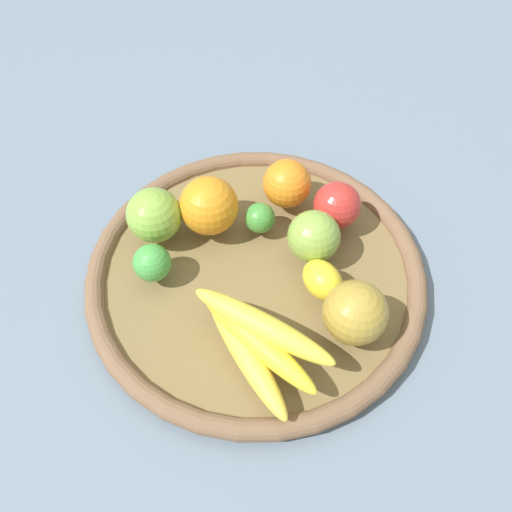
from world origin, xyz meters
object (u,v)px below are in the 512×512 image
orange_0 (209,206)px  orange_1 (287,183)px  lemon_0 (323,280)px  banana_bunch (254,339)px  apple_0 (154,215)px  lime_1 (152,264)px  lime_0 (260,218)px  apple_3 (355,313)px  apple_2 (337,205)px  apple_1 (314,237)px

orange_0 → orange_1: (0.04, -0.11, -0.01)m
lemon_0 → banana_bunch: size_ratio=0.33×
apple_0 → lime_1: 0.07m
orange_0 → lime_0: size_ratio=1.90×
lime_1 → apple_3: apple_3 is taller
apple_2 → lime_1: apple_2 is taller
apple_1 → apple_3: bearing=-167.3°
orange_0 → banana_bunch: orange_0 is taller
lemon_0 → banana_bunch: (-0.08, 0.10, 0.01)m
orange_1 → lime_1: (-0.12, 0.19, -0.01)m
apple_2 → lemon_0: bearing=160.3°
orange_0 → lime_1: 0.11m
lime_0 → lime_1: (-0.07, 0.15, 0.00)m
apple_0 → banana_bunch: apple_0 is taller
apple_2 → orange_1: (0.05, 0.06, 0.00)m
orange_0 → lime_1: orange_0 is taller
orange_1 → apple_1: 0.10m
apple_2 → lime_0: bearing=90.5°
orange_0 → apple_0: bearing=94.9°
orange_1 → apple_3: (-0.22, -0.05, 0.00)m
lime_0 → orange_1: bearing=-42.4°
apple_2 → apple_1: size_ratio=0.94×
lemon_0 → orange_1: size_ratio=0.87×
lemon_0 → orange_0: orange_0 is taller
lemon_0 → apple_2: (0.11, -0.04, 0.01)m
lemon_0 → apple_2: 0.12m
orange_0 → apple_1: (-0.06, -0.14, -0.01)m
lemon_0 → apple_1: apple_1 is taller
banana_bunch → orange_1: (0.24, -0.07, 0.01)m
orange_0 → lime_0: bearing=-100.3°
apple_0 → orange_1: size_ratio=1.09×
lime_0 → orange_0: bearing=79.7°
apple_2 → orange_0: size_ratio=0.82×
banana_bunch → apple_0: bearing=30.5°
lemon_0 → lime_0: (0.11, 0.07, -0.00)m
lemon_0 → apple_0: 0.24m
lemon_0 → apple_3: (-0.06, -0.03, 0.02)m
banana_bunch → lime_0: size_ratio=4.27×
apple_3 → apple_1: 0.12m
lemon_0 → orange_1: (0.16, 0.02, 0.01)m
banana_bunch → orange_1: 0.25m
apple_3 → apple_0: bearing=52.8°
banana_bunch → apple_3: apple_3 is taller
apple_0 → banana_bunch: bearing=-149.5°
apple_0 → apple_1: 0.22m
apple_2 → orange_1: bearing=52.9°
lime_1 → apple_3: size_ratio=0.64×
orange_1 → lemon_0: bearing=-172.1°
apple_1 → lime_1: bearing=93.8°
apple_0 → apple_1: size_ratio=1.07×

